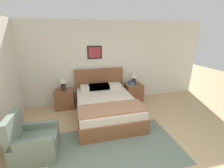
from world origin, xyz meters
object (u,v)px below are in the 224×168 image
(nightstand_near_window, at_px, (65,99))
(nightstand_by_door, at_px, (133,92))
(bed, at_px, (106,105))
(table_lamp_near_window, at_px, (63,81))
(armchair, at_px, (33,143))
(table_lamp_by_door, at_px, (134,76))

(nightstand_near_window, height_order, nightstand_by_door, same)
(bed, xyz_separation_m, nightstand_near_window, (-1.14, 0.77, -0.02))
(table_lamp_near_window, bearing_deg, armchair, -103.99)
(nightstand_near_window, xyz_separation_m, nightstand_by_door, (2.28, 0.00, 0.00))
(armchair, relative_size, nightstand_near_window, 1.56)
(nightstand_near_window, relative_size, nightstand_by_door, 1.00)
(table_lamp_near_window, height_order, table_lamp_by_door, same)
(armchair, bearing_deg, table_lamp_by_door, 126.70)
(armchair, distance_m, nightstand_by_door, 3.35)
(armchair, height_order, nightstand_by_door, armchair)
(table_lamp_by_door, bearing_deg, table_lamp_near_window, 180.00)
(bed, distance_m, armchair, 1.97)
(armchair, height_order, table_lamp_near_window, table_lamp_near_window)
(nightstand_near_window, xyz_separation_m, table_lamp_near_window, (0.00, -0.01, 0.59))
(nightstand_near_window, distance_m, table_lamp_by_door, 2.34)
(bed, relative_size, armchair, 2.35)
(nightstand_by_door, height_order, table_lamp_by_door, table_lamp_by_door)
(bed, bearing_deg, table_lamp_by_door, 34.20)
(armchair, xyz_separation_m, nightstand_near_window, (0.47, 1.91, -0.00))
(nightstand_near_window, xyz_separation_m, table_lamp_by_door, (2.27, -0.01, 0.59))
(nightstand_near_window, bearing_deg, bed, -34.24)
(nightstand_by_door, distance_m, table_lamp_by_door, 0.59)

